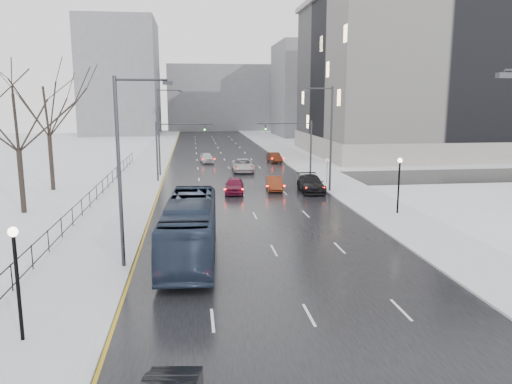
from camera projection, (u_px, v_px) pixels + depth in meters
name	position (u px, v px, depth m)	size (l,w,h in m)	color
road	(228.00, 166.00, 66.51)	(16.00, 150.00, 0.04)	black
cross_road	(236.00, 180.00, 54.82)	(130.00, 10.00, 0.04)	black
sidewalk_left	(148.00, 167.00, 65.19)	(5.00, 150.00, 0.16)	silver
sidewalk_right	(305.00, 164.00, 67.81)	(5.00, 150.00, 0.16)	silver
park_strip	(72.00, 168.00, 64.01)	(14.00, 150.00, 0.12)	white
tree_park_d	(24.00, 214.00, 38.95)	(8.75, 8.75, 12.50)	black
tree_park_e	(54.00, 191.00, 48.65)	(9.45, 9.45, 13.50)	black
iron_fence	(76.00, 212.00, 35.48)	(0.06, 70.00, 1.30)	black
streetlight_r_mid	(329.00, 134.00, 47.00)	(2.95, 0.25, 10.00)	#2D2D33
streetlight_l_near	(123.00, 163.00, 25.47)	(2.95, 0.25, 10.00)	#2D2D33
streetlight_l_far	(161.00, 128.00, 56.66)	(2.95, 0.25, 10.00)	#2D2D33
lamppost_l	(16.00, 267.00, 17.81)	(0.36, 0.36, 4.28)	black
lamppost_r_mid	(399.00, 177.00, 38.10)	(0.36, 0.36, 4.28)	black
mast_signal_right	(301.00, 142.00, 54.97)	(6.10, 0.33, 6.50)	#2D2D33
mast_signal_left	(167.00, 144.00, 53.15)	(6.10, 0.33, 6.50)	#2D2D33
no_uturn_sign	(327.00, 163.00, 51.64)	(0.60, 0.06, 2.70)	#2D2D33
civic_building	(438.00, 84.00, 80.52)	(41.00, 31.00, 24.80)	gray
bldg_far_right	(326.00, 90.00, 121.60)	(24.00, 20.00, 22.00)	slate
bldg_far_left	(121.00, 78.00, 124.55)	(18.00, 22.00, 28.00)	slate
bldg_far_center	(221.00, 98.00, 143.34)	(30.00, 18.00, 18.00)	slate
bus	(190.00, 228.00, 28.12)	(2.77, 11.84, 3.30)	#222E43
sedan_center_near	(234.00, 185.00, 47.22)	(1.76, 4.38, 1.49)	maroon
sedan_right_near	(274.00, 183.00, 48.71)	(1.43, 4.10, 1.35)	maroon
sedan_right_cross	(243.00, 165.00, 61.20)	(2.58, 5.59, 1.55)	#AEADB2
sedan_right_far	(311.00, 184.00, 47.93)	(2.20, 5.42, 1.57)	black
sedan_center_far	(207.00, 158.00, 69.68)	(1.66, 4.14, 1.41)	silver
sedan_right_distant	(274.00, 157.00, 70.15)	(1.42, 4.08, 1.35)	#43170B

